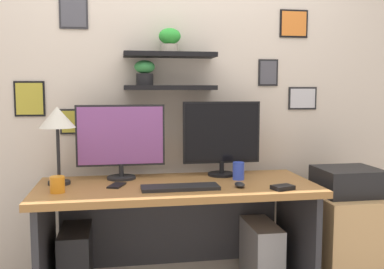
{
  "coord_description": "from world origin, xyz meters",
  "views": [
    {
      "loc": [
        -0.35,
        -2.53,
        1.31
      ],
      "look_at": [
        0.1,
        0.05,
        1.04
      ],
      "focal_mm": 40.7,
      "sensor_mm": 36.0,
      "label": 1
    }
  ],
  "objects_px": {
    "drawer_cabinet": "(345,243)",
    "computer_mouse": "(240,185)",
    "coffee_mug": "(57,185)",
    "water_cup": "(238,171)",
    "desk_lamp": "(57,122)",
    "computer_tower_right": "(261,258)",
    "keyboard": "(180,187)",
    "printer": "(348,181)",
    "cell_phone": "(117,185)",
    "monitor_left": "(121,139)",
    "monitor_right": "(222,136)",
    "scissors_tray": "(283,187)",
    "desk": "(176,215)",
    "computer_tower_left": "(76,267)"
  },
  "relations": [
    {
      "from": "cell_phone",
      "to": "computer_tower_right",
      "type": "bearing_deg",
      "value": 25.59
    },
    {
      "from": "monitor_right",
      "to": "desk_lamp",
      "type": "distance_m",
      "value": 1.03
    },
    {
      "from": "cell_phone",
      "to": "printer",
      "type": "distance_m",
      "value": 1.46
    },
    {
      "from": "monitor_left",
      "to": "scissors_tray",
      "type": "xyz_separation_m",
      "value": [
        0.89,
        -0.46,
        -0.24
      ]
    },
    {
      "from": "printer",
      "to": "monitor_left",
      "type": "bearing_deg",
      "value": 171.34
    },
    {
      "from": "scissors_tray",
      "to": "printer",
      "type": "relative_size",
      "value": 0.32
    },
    {
      "from": "desk",
      "to": "monitor_left",
      "type": "height_order",
      "value": "monitor_left"
    },
    {
      "from": "printer",
      "to": "computer_tower_right",
      "type": "bearing_deg",
      "value": 172.46
    },
    {
      "from": "monitor_left",
      "to": "computer_tower_right",
      "type": "bearing_deg",
      "value": -9.36
    },
    {
      "from": "coffee_mug",
      "to": "desk_lamp",
      "type": "bearing_deg",
      "value": 94.79
    },
    {
      "from": "drawer_cabinet",
      "to": "computer_tower_right",
      "type": "height_order",
      "value": "drawer_cabinet"
    },
    {
      "from": "desk_lamp",
      "to": "coffee_mug",
      "type": "xyz_separation_m",
      "value": [
        0.02,
        -0.22,
        -0.33
      ]
    },
    {
      "from": "desk_lamp",
      "to": "computer_tower_right",
      "type": "relative_size",
      "value": 1.02
    },
    {
      "from": "monitor_right",
      "to": "cell_phone",
      "type": "height_order",
      "value": "monitor_right"
    },
    {
      "from": "desk",
      "to": "printer",
      "type": "relative_size",
      "value": 4.34
    },
    {
      "from": "monitor_left",
      "to": "water_cup",
      "type": "xyz_separation_m",
      "value": [
        0.72,
        -0.15,
        -0.2
      ]
    },
    {
      "from": "coffee_mug",
      "to": "water_cup",
      "type": "relative_size",
      "value": 0.82
    },
    {
      "from": "monitor_left",
      "to": "keyboard",
      "type": "bearing_deg",
      "value": -47.58
    },
    {
      "from": "keyboard",
      "to": "desk_lamp",
      "type": "xyz_separation_m",
      "value": [
        -0.69,
        0.25,
        0.36
      ]
    },
    {
      "from": "monitor_left",
      "to": "drawer_cabinet",
      "type": "xyz_separation_m",
      "value": [
        1.43,
        -0.22,
        -0.68
      ]
    },
    {
      "from": "cell_phone",
      "to": "computer_tower_left",
      "type": "distance_m",
      "value": 0.58
    },
    {
      "from": "cell_phone",
      "to": "computer_tower_right",
      "type": "xyz_separation_m",
      "value": [
        0.91,
        0.07,
        -0.53
      ]
    },
    {
      "from": "keyboard",
      "to": "printer",
      "type": "relative_size",
      "value": 1.16
    },
    {
      "from": "coffee_mug",
      "to": "monitor_left",
      "type": "bearing_deg",
      "value": 42.74
    },
    {
      "from": "cell_phone",
      "to": "scissors_tray",
      "type": "bearing_deg",
      "value": 6.37
    },
    {
      "from": "scissors_tray",
      "to": "cell_phone",
      "type": "bearing_deg",
      "value": 165.39
    },
    {
      "from": "water_cup",
      "to": "scissors_tray",
      "type": "bearing_deg",
      "value": -60.74
    },
    {
      "from": "cell_phone",
      "to": "water_cup",
      "type": "distance_m",
      "value": 0.76
    },
    {
      "from": "monitor_left",
      "to": "printer",
      "type": "xyz_separation_m",
      "value": [
        1.43,
        -0.22,
        -0.27
      ]
    },
    {
      "from": "coffee_mug",
      "to": "computer_tower_left",
      "type": "bearing_deg",
      "value": 71.68
    },
    {
      "from": "keyboard",
      "to": "computer_tower_right",
      "type": "bearing_deg",
      "value": 20.44
    },
    {
      "from": "scissors_tray",
      "to": "computer_tower_left",
      "type": "height_order",
      "value": "scissors_tray"
    },
    {
      "from": "desk_lamp",
      "to": "computer_tower_right",
      "type": "height_order",
      "value": "desk_lamp"
    },
    {
      "from": "desk_lamp",
      "to": "computer_mouse",
      "type": "bearing_deg",
      "value": -14.03
    },
    {
      "from": "desk",
      "to": "monitor_right",
      "type": "bearing_deg",
      "value": 26.51
    },
    {
      "from": "computer_mouse",
      "to": "coffee_mug",
      "type": "xyz_separation_m",
      "value": [
        -1.02,
        0.04,
        0.03
      ]
    },
    {
      "from": "keyboard",
      "to": "computer_mouse",
      "type": "distance_m",
      "value": 0.35
    },
    {
      "from": "coffee_mug",
      "to": "scissors_tray",
      "type": "relative_size",
      "value": 0.75
    },
    {
      "from": "keyboard",
      "to": "drawer_cabinet",
      "type": "xyz_separation_m",
      "value": [
        1.11,
        0.14,
        -0.44
      ]
    },
    {
      "from": "desk",
      "to": "desk_lamp",
      "type": "relative_size",
      "value": 3.57
    },
    {
      "from": "monitor_right",
      "to": "scissors_tray",
      "type": "bearing_deg",
      "value": -62.09
    },
    {
      "from": "computer_tower_left",
      "to": "printer",
      "type": "bearing_deg",
      "value": -3.34
    },
    {
      "from": "drawer_cabinet",
      "to": "printer",
      "type": "xyz_separation_m",
      "value": [
        0.0,
        0.0,
        0.41
      ]
    },
    {
      "from": "desk",
      "to": "scissors_tray",
      "type": "relative_size",
      "value": 13.76
    },
    {
      "from": "monitor_right",
      "to": "water_cup",
      "type": "bearing_deg",
      "value": -64.87
    },
    {
      "from": "drawer_cabinet",
      "to": "computer_mouse",
      "type": "bearing_deg",
      "value": -169.06
    },
    {
      "from": "monitor_right",
      "to": "cell_phone",
      "type": "xyz_separation_m",
      "value": [
        -0.68,
        -0.22,
        -0.25
      ]
    },
    {
      "from": "monitor_left",
      "to": "monitor_right",
      "type": "distance_m",
      "value": 0.65
    },
    {
      "from": "desk_lamp",
      "to": "cell_phone",
      "type": "bearing_deg",
      "value": -18.65
    },
    {
      "from": "water_cup",
      "to": "computer_tower_right",
      "type": "distance_m",
      "value": 0.6
    }
  ]
}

